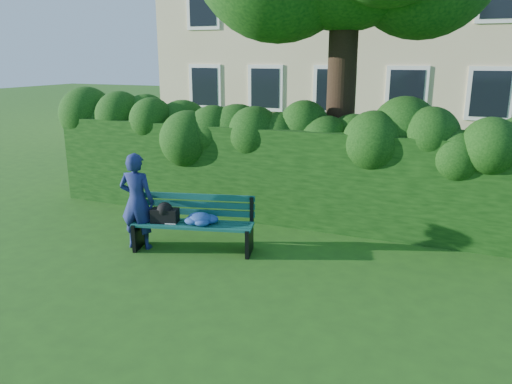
% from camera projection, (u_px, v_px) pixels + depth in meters
% --- Properties ---
extents(ground, '(80.00, 80.00, 0.00)m').
position_uv_depth(ground, '(241.00, 260.00, 7.83)').
color(ground, '#275218').
rests_on(ground, ground).
extents(hedge, '(10.00, 1.00, 1.80)m').
position_uv_depth(hedge, '(288.00, 174.00, 9.55)').
color(hedge, black).
rests_on(hedge, ground).
extents(park_bench, '(2.02, 1.02, 0.89)m').
position_uv_depth(park_bench, '(191.00, 221.00, 8.11)').
color(park_bench, '#0E4645').
rests_on(park_bench, ground).
extents(man_reading, '(0.64, 0.47, 1.60)m').
position_uv_depth(man_reading, '(137.00, 201.00, 8.13)').
color(man_reading, navy).
rests_on(man_reading, ground).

